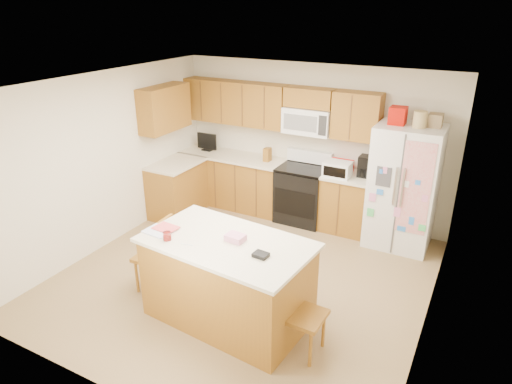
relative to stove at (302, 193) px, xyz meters
The scene contains 9 objects.
ground 1.99m from the stove, 90.00° to the right, with size 4.50×4.50×0.00m, color olive.
room_shell 2.16m from the stove, 90.00° to the right, with size 4.60×4.60×2.52m.
cabinetry 1.09m from the stove, behind, with size 3.36×1.56×2.15m.
stove is the anchor object (origin of this frame).
refrigerator 1.63m from the stove, ahead, with size 0.90×0.79×2.04m.
island 2.76m from the stove, 84.86° to the right, with size 1.91×1.22×1.08m.
windsor_chair_left 2.80m from the stove, 107.49° to the right, with size 0.43×0.45×0.98m.
windsor_chair_back 2.06m from the stove, 80.62° to the right, with size 0.49×0.48×0.92m.
windsor_chair_right 3.09m from the stove, 67.37° to the right, with size 0.41×0.43×0.95m.
Camera 1 is at (2.53, -4.45, 3.36)m, focal length 32.00 mm.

